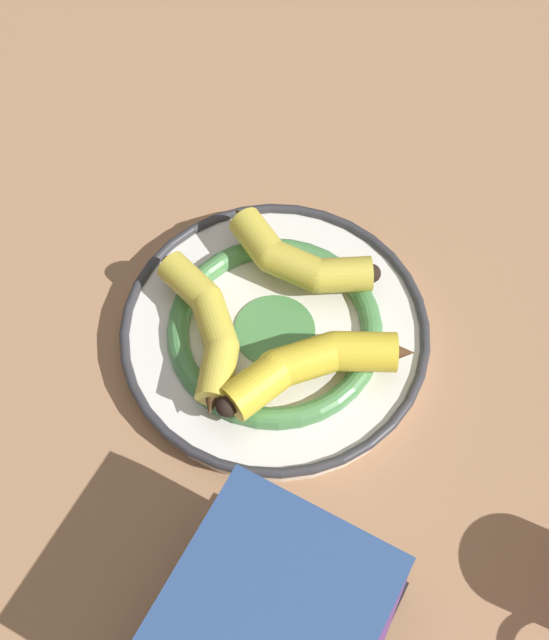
% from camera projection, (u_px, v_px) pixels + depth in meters
% --- Properties ---
extents(ground_plane, '(2.80, 2.80, 0.00)m').
position_uv_depth(ground_plane, '(241.00, 348.00, 0.90)').
color(ground_plane, '#A87A56').
extents(decorative_bowl, '(0.31, 0.31, 0.04)m').
position_uv_depth(decorative_bowl, '(274.00, 332.00, 0.89)').
color(decorative_bowl, white).
rests_on(decorative_bowl, ground_plane).
extents(banana_a, '(0.13, 0.14, 0.04)m').
position_uv_depth(banana_a, '(295.00, 259.00, 0.89)').
color(banana_a, gold).
rests_on(banana_a, decorative_bowl).
extents(banana_b, '(0.07, 0.20, 0.04)m').
position_uv_depth(banana_b, '(312.00, 364.00, 0.83)').
color(banana_b, yellow).
rests_on(banana_b, decorative_bowl).
extents(banana_c, '(0.18, 0.06, 0.03)m').
position_uv_depth(banana_c, '(208.00, 328.00, 0.85)').
color(banana_c, gold).
rests_on(banana_c, decorative_bowl).
extents(book_stack, '(0.25, 0.25, 0.12)m').
position_uv_depth(book_stack, '(276.00, 634.00, 0.71)').
color(book_stack, black).
rests_on(book_stack, ground_plane).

